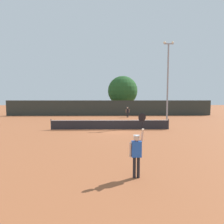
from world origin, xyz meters
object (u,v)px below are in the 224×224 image
Objects in this scene: light_pole at (168,79)px; parked_car_near at (73,109)px; player_receiving at (128,111)px; player_serving at (137,150)px; large_tree at (123,91)px; tennis_ball at (131,129)px.

parked_car_near is (-14.23, 16.76, -4.56)m from light_pole.
player_receiving is at bearing -33.51° from parked_car_near.
player_receiving is at bearing 114.83° from light_pole.
player_serving reaches higher than parked_car_near.
player_receiving is 0.37× the size of parked_car_near.
large_tree reaches higher than player_receiving.
large_tree is at bearing 103.11° from light_pole.
large_tree reaches higher than tennis_ball.
tennis_ball is (1.13, 11.11, -1.10)m from player_serving.
tennis_ball is at bearing -146.82° from light_pole.
large_tree is at bearing -89.10° from player_receiving.
player_serving is at bearing 84.97° from player_receiving.
parked_car_near is at bearing 130.32° from light_pole.
tennis_ball is at bearing 85.75° from player_receiving.
parked_car_near is at bearing -39.58° from player_receiving.
player_receiving is 9.92m from light_pole.
player_receiving is (1.96, 22.20, -0.13)m from player_serving.
tennis_ball is at bearing -57.89° from parked_car_near.
player_serving is 1.56× the size of player_receiving.
light_pole is (4.57, 2.99, 5.30)m from tennis_ball.
player_serving is 31.01m from large_tree.
player_serving reaches higher than player_receiving.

